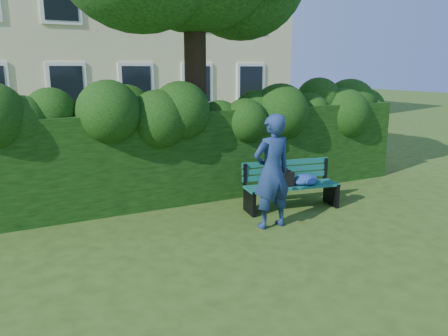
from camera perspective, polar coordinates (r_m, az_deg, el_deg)
name	(u,v)px	position (r m, az deg, el deg)	size (l,w,h in m)	color
ground	(241,232)	(7.16, 2.20, -8.40)	(80.00, 80.00, 0.00)	#2E4816
hedge	(188,155)	(8.82, -4.72, 1.75)	(10.00, 1.00, 1.80)	black
park_bench	(292,183)	(8.29, 8.89, -1.89)	(1.86, 0.84, 0.89)	#115752
man_reading	(272,172)	(7.17, 6.28, -0.47)	(0.69, 0.45, 1.90)	navy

